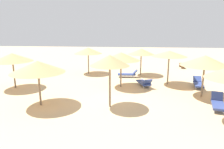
{
  "coord_description": "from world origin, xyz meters",
  "views": [
    {
      "loc": [
        1.44,
        -11.46,
        4.53
      ],
      "look_at": [
        0.0,
        3.0,
        1.2
      ],
      "focal_mm": 31.65,
      "sensor_mm": 36.0,
      "label": 1
    }
  ],
  "objects_px": {
    "parasol_1": "(205,61)",
    "parasol_8": "(38,67)",
    "lounger_3": "(144,83)",
    "lounger_1": "(218,103)",
    "lounger_2": "(198,83)",
    "parasol_5": "(88,51)",
    "parasol_2": "(169,54)",
    "parasol_3": "(121,56)",
    "lounger_0": "(128,74)",
    "parasol_6": "(12,57)",
    "parasol_0": "(141,52)",
    "parasol_7": "(110,60)",
    "bench_0": "(182,65)"
  },
  "relations": [
    {
      "from": "parasol_1",
      "to": "parasol_8",
      "type": "bearing_deg",
      "value": -165.81
    },
    {
      "from": "parasol_8",
      "to": "lounger_3",
      "type": "height_order",
      "value": "parasol_8"
    },
    {
      "from": "parasol_1",
      "to": "lounger_1",
      "type": "relative_size",
      "value": 1.62
    },
    {
      "from": "lounger_2",
      "to": "parasol_5",
      "type": "bearing_deg",
      "value": 156.98
    },
    {
      "from": "parasol_2",
      "to": "parasol_3",
      "type": "relative_size",
      "value": 0.95
    },
    {
      "from": "parasol_2",
      "to": "lounger_0",
      "type": "bearing_deg",
      "value": 146.29
    },
    {
      "from": "parasol_2",
      "to": "parasol_6",
      "type": "xyz_separation_m",
      "value": [
        -12.17,
        -2.23,
        -0.16
      ]
    },
    {
      "from": "parasol_0",
      "to": "parasol_3",
      "type": "height_order",
      "value": "parasol_3"
    },
    {
      "from": "parasol_1",
      "to": "parasol_7",
      "type": "relative_size",
      "value": 1.01
    },
    {
      "from": "parasol_2",
      "to": "parasol_6",
      "type": "height_order",
      "value": "parasol_2"
    },
    {
      "from": "parasol_5",
      "to": "lounger_0",
      "type": "distance_m",
      "value": 4.85
    },
    {
      "from": "parasol_8",
      "to": "lounger_1",
      "type": "distance_m",
      "value": 10.76
    },
    {
      "from": "parasol_0",
      "to": "parasol_3",
      "type": "bearing_deg",
      "value": -111.95
    },
    {
      "from": "parasol_8",
      "to": "lounger_1",
      "type": "height_order",
      "value": "parasol_8"
    },
    {
      "from": "parasol_0",
      "to": "lounger_1",
      "type": "xyz_separation_m",
      "value": [
        4.13,
        -8.37,
        -2.05
      ]
    },
    {
      "from": "lounger_1",
      "to": "lounger_2",
      "type": "height_order",
      "value": "lounger_1"
    },
    {
      "from": "lounger_0",
      "to": "bench_0",
      "type": "relative_size",
      "value": 1.25
    },
    {
      "from": "parasol_1",
      "to": "parasol_3",
      "type": "distance_m",
      "value": 5.99
    },
    {
      "from": "parasol_8",
      "to": "lounger_0",
      "type": "xyz_separation_m",
      "value": [
        5.18,
        7.77,
        -2.07
      ]
    },
    {
      "from": "parasol_3",
      "to": "lounger_2",
      "type": "bearing_deg",
      "value": 3.89
    },
    {
      "from": "parasol_5",
      "to": "parasol_2",
      "type": "bearing_deg",
      "value": -25.3
    },
    {
      "from": "parasol_6",
      "to": "parasol_7",
      "type": "xyz_separation_m",
      "value": [
        7.88,
        -3.11,
        0.36
      ]
    },
    {
      "from": "parasol_7",
      "to": "parasol_2",
      "type": "bearing_deg",
      "value": 51.21
    },
    {
      "from": "parasol_0",
      "to": "parasol_7",
      "type": "height_order",
      "value": "parasol_7"
    },
    {
      "from": "lounger_2",
      "to": "parasol_1",
      "type": "bearing_deg",
      "value": -101.96
    },
    {
      "from": "bench_0",
      "to": "lounger_3",
      "type": "bearing_deg",
      "value": -120.5
    },
    {
      "from": "lounger_1",
      "to": "parasol_6",
      "type": "bearing_deg",
      "value": 168.93
    },
    {
      "from": "parasol_2",
      "to": "parasol_7",
      "type": "height_order",
      "value": "parasol_7"
    },
    {
      "from": "parasol_6",
      "to": "parasol_8",
      "type": "relative_size",
      "value": 0.97
    },
    {
      "from": "parasol_1",
      "to": "lounger_2",
      "type": "relative_size",
      "value": 1.62
    },
    {
      "from": "parasol_0",
      "to": "parasol_1",
      "type": "bearing_deg",
      "value": -58.1
    },
    {
      "from": "parasol_5",
      "to": "parasol_7",
      "type": "relative_size",
      "value": 0.92
    },
    {
      "from": "lounger_1",
      "to": "lounger_2",
      "type": "bearing_deg",
      "value": 86.46
    },
    {
      "from": "parasol_2",
      "to": "parasol_3",
      "type": "distance_m",
      "value": 4.02
    },
    {
      "from": "parasol_1",
      "to": "lounger_2",
      "type": "distance_m",
      "value": 3.22
    },
    {
      "from": "parasol_6",
      "to": "lounger_3",
      "type": "height_order",
      "value": "parasol_6"
    },
    {
      "from": "parasol_1",
      "to": "parasol_8",
      "type": "height_order",
      "value": "parasol_1"
    },
    {
      "from": "parasol_0",
      "to": "parasol_6",
      "type": "height_order",
      "value": "parasol_6"
    },
    {
      "from": "parasol_0",
      "to": "lounger_2",
      "type": "xyz_separation_m",
      "value": [
        4.4,
        -3.98,
        -2.05
      ]
    },
    {
      "from": "lounger_2",
      "to": "lounger_0",
      "type": "bearing_deg",
      "value": 153.22
    },
    {
      "from": "parasol_0",
      "to": "lounger_1",
      "type": "relative_size",
      "value": 1.37
    },
    {
      "from": "parasol_0",
      "to": "parasol_3",
      "type": "distance_m",
      "value": 4.74
    },
    {
      "from": "parasol_6",
      "to": "lounger_0",
      "type": "bearing_deg",
      "value": 26.82
    },
    {
      "from": "parasol_8",
      "to": "bench_0",
      "type": "relative_size",
      "value": 2.1
    },
    {
      "from": "parasol_0",
      "to": "parasol_1",
      "type": "height_order",
      "value": "parasol_1"
    },
    {
      "from": "parasol_7",
      "to": "lounger_3",
      "type": "relative_size",
      "value": 1.59
    },
    {
      "from": "parasol_3",
      "to": "parasol_7",
      "type": "height_order",
      "value": "parasol_7"
    },
    {
      "from": "bench_0",
      "to": "lounger_2",
      "type": "bearing_deg",
      "value": -94.82
    },
    {
      "from": "parasol_3",
      "to": "parasol_2",
      "type": "bearing_deg",
      "value": 14.94
    },
    {
      "from": "parasol_5",
      "to": "parasol_3",
      "type": "bearing_deg",
      "value": -51.54
    }
  ]
}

